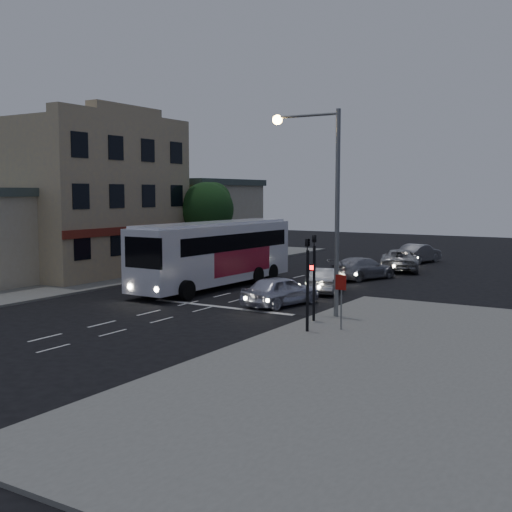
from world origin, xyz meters
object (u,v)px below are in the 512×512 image
Objects in this scene: car_extra at (419,253)px; street_tree at (207,207)px; traffic_signal_side at (308,273)px; traffic_signal_main at (314,267)px; car_sedan_b at (363,268)px; streetlight at (324,188)px; tour_bus at (215,252)px; regulatory_sign at (341,293)px; car_sedan_a at (327,280)px; car_sedan_c at (399,260)px; car_suv at (281,291)px.

car_extra is 0.74× the size of street_tree.
traffic_signal_main is at bearing 109.49° from traffic_signal_side.
streetlight is at bearing 123.71° from car_sedan_b.
tour_bus is 10.05m from car_sedan_b.
car_sedan_b is at bearing 103.84° from traffic_signal_main.
car_sedan_b is at bearing 108.86° from regulatory_sign.
car_sedan_a is at bearing 112.79° from car_sedan_b.
car_sedan_c is at bearing 66.10° from tour_bus.
car_sedan_c is 5.72m from car_extra.
car_sedan_b is (-0.36, 6.20, 0.02)m from car_sedan_a.
car_sedan_c is 1.21× the size of car_extra.
streetlight reaches higher than street_tree.
car_extra reaches higher than car_sedan_a.
car_sedan_c is 21.44m from regulatory_sign.
car_sedan_b is 0.54× the size of streetlight.
street_tree is (-12.79, -5.64, 3.73)m from car_sedan_c.
car_extra is at bearing 73.96° from tour_bus.
streetlight is at bearing 105.70° from traffic_signal_side.
streetlight is at bearing -26.03° from tour_bus.
traffic_signal_side is (4.06, -27.57, 1.67)m from car_extra.
tour_bus is 5.72× the size of regulatory_sign.
car_suv is 22.57m from car_extra.
traffic_signal_side is at bearing 141.24° from car_suv.
traffic_signal_main and traffic_signal_side have the same top height.
car_sedan_b is at bearing 100.18° from car_extra.
traffic_signal_main is (3.29, -3.02, 1.67)m from car_suv.
car_sedan_a is at bearing 118.21° from regulatory_sign.
car_sedan_b is at bearing 104.55° from traffic_signal_side.
traffic_signal_main is 1.86× the size of regulatory_sign.
street_tree is at bearing 129.95° from tour_bus.
car_suv is 2.01× the size of regulatory_sign.
streetlight is at bearing 164.85° from car_suv.
streetlight is (3.25, -12.79, 5.02)m from car_sedan_b.
traffic_signal_side is at bearing -74.30° from streetlight.
tour_bus is 2.75× the size of car_extra.
car_sedan_c is (6.51, 13.60, -1.31)m from tour_bus.
regulatory_sign is at bearing 128.33° from car_sedan_b.
streetlight reaches higher than traffic_signal_main.
traffic_signal_main is 21.38m from street_tree.
traffic_signal_side is at bearing -70.51° from traffic_signal_main.
regulatory_sign is at bearing 111.67° from car_extra.
tour_bus is 2.99× the size of car_sedan_a.
car_sedan_a is 10.29m from regulatory_sign.
regulatory_sign is (4.99, -4.04, 0.84)m from car_suv.
street_tree reaches higher than car_sedan_b.
car_extra is 1.12× the size of traffic_signal_main.
traffic_signal_side reaches higher than tour_bus.
regulatory_sign is at bearing 153.68° from car_suv.
tour_bus is at bearing -51.71° from street_tree.
tour_bus is 13.15m from traffic_signal_side.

